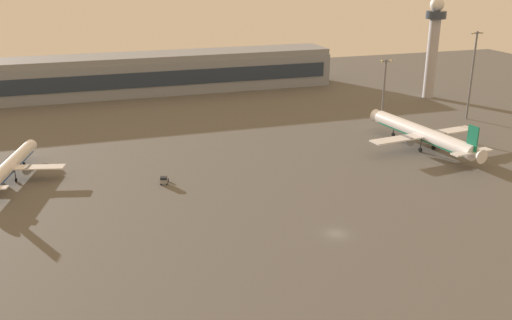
% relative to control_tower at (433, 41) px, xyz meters
% --- Properties ---
extents(ground_plane, '(416.00, 416.00, 0.00)m').
position_rel_control_tower_xyz_m(ground_plane, '(-90.79, -101.90, -23.24)').
color(ground_plane, '#56544F').
extents(terminal_building, '(162.08, 22.40, 16.40)m').
position_rel_control_tower_xyz_m(terminal_building, '(-110.14, 45.49, -15.15)').
color(terminal_building, gray).
rests_on(terminal_building, ground).
extents(control_tower, '(8.00, 8.00, 40.34)m').
position_rel_control_tower_xyz_m(control_tower, '(0.00, 0.00, 0.00)').
color(control_tower, '#A8A8B2').
rests_on(control_tower, ground).
extents(airplane_taxiway_distant, '(37.08, 47.52, 12.19)m').
position_rel_control_tower_xyz_m(airplane_taxiway_distant, '(-41.51, -58.53, -18.63)').
color(airplane_taxiway_distant, white).
rests_on(airplane_taxiway_distant, ground).
extents(airplane_near_gate, '(28.21, 35.97, 9.35)m').
position_rel_control_tower_xyz_m(airplane_near_gate, '(-158.05, -47.80, -19.71)').
color(airplane_near_gate, white).
rests_on(airplane_near_gate, ground).
extents(pushback_tug, '(2.65, 3.48, 2.05)m').
position_rel_control_tower_xyz_m(pushback_tug, '(-120.55, -63.21, -22.17)').
color(pushback_tug, gray).
rests_on(pushback_tug, ground).
extents(apron_light_east, '(4.80, 0.90, 22.17)m').
position_rel_control_tower_xyz_m(apron_light_east, '(-38.11, -28.49, -10.37)').
color(apron_light_east, slate).
rests_on(apron_light_east, ground).
extents(apron_light_central, '(4.80, 0.90, 31.06)m').
position_rel_control_tower_xyz_m(apron_light_central, '(-6.60, -33.82, -5.80)').
color(apron_light_central, slate).
rests_on(apron_light_central, ground).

